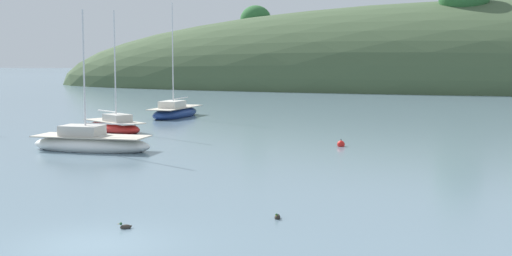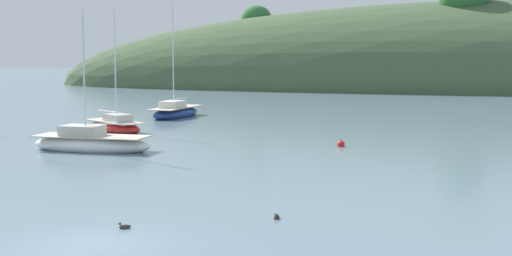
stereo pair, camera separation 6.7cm
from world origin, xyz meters
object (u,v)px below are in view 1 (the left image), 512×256
(duck_lone_right, at_px, (277,217))
(duck_straggler, at_px, (125,227))
(sailboat_black_sloop, at_px, (175,112))
(sailboat_navy_dinghy, at_px, (91,143))
(sailboat_yellow_far, at_px, (114,126))
(mooring_buoy_channel, at_px, (341,144))

(duck_lone_right, relative_size, duck_straggler, 1.04)
(sailboat_black_sloop, distance_m, duck_lone_right, 36.69)
(sailboat_navy_dinghy, height_order, duck_straggler, sailboat_navy_dinghy)
(sailboat_yellow_far, relative_size, mooring_buoy_channel, 15.53)
(duck_lone_right, distance_m, duck_straggler, 4.88)
(mooring_buoy_channel, xyz_separation_m, duck_straggler, (-4.29, -20.46, -0.07))
(sailboat_navy_dinghy, bearing_deg, duck_lone_right, -45.09)
(sailboat_yellow_far, bearing_deg, duck_lone_right, -54.48)
(sailboat_black_sloop, height_order, duck_lone_right, sailboat_black_sloop)
(sailboat_black_sloop, xyz_separation_m, duck_lone_right, (15.52, -33.25, -0.36))
(sailboat_yellow_far, distance_m, sailboat_navy_dinghy, 9.56)
(sailboat_yellow_far, height_order, duck_straggler, sailboat_yellow_far)
(sailboat_yellow_far, xyz_separation_m, mooring_buoy_channel, (15.99, -4.27, -0.24))
(duck_lone_right, height_order, duck_straggler, same)
(mooring_buoy_channel, bearing_deg, sailboat_yellow_far, 165.05)
(sailboat_yellow_far, bearing_deg, sailboat_navy_dinghy, -73.07)
(duck_straggler, bearing_deg, duck_lone_right, 28.76)
(sailboat_yellow_far, distance_m, sailboat_black_sloop, 10.87)
(sailboat_navy_dinghy, xyz_separation_m, mooring_buoy_channel, (13.20, 4.88, -0.29))
(mooring_buoy_channel, bearing_deg, duck_straggler, -101.83)
(sailboat_black_sloop, height_order, duck_straggler, sailboat_black_sloop)
(sailboat_yellow_far, distance_m, duck_lone_right, 27.51)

